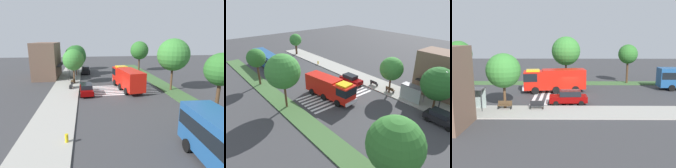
# 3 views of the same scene
# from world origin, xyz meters

# --- Properties ---
(ground_plane) EXTENTS (120.00, 120.00, 0.00)m
(ground_plane) POSITION_xyz_m (0.00, 0.00, 0.00)
(ground_plane) COLOR #38383A
(sidewalk) EXTENTS (60.00, 4.62, 0.14)m
(sidewalk) POSITION_xyz_m (0.00, 9.01, 0.07)
(sidewalk) COLOR #9E9B93
(sidewalk) RESTS_ON ground_plane
(median_strip) EXTENTS (60.00, 3.00, 0.14)m
(median_strip) POSITION_xyz_m (0.00, -8.20, 0.07)
(median_strip) COLOR #3D6033
(median_strip) RESTS_ON ground_plane
(crosswalk) EXTENTS (5.85, 12.07, 0.01)m
(crosswalk) POSITION_xyz_m (2.22, 0.00, 0.01)
(crosswalk) COLOR silver
(crosswalk) RESTS_ON ground_plane
(fire_truck) EXTENTS (9.64, 3.78, 3.49)m
(fire_truck) POSITION_xyz_m (2.63, -1.23, 1.98)
(fire_truck) COLOR red
(fire_truck) RESTS_ON ground_plane
(parked_car_west) EXTENTS (4.74, 2.26, 1.72)m
(parked_car_west) POSITION_xyz_m (0.27, 5.50, 0.88)
(parked_car_west) COLOR #720505
(parked_car_west) RESTS_ON ground_plane
(parked_car_mid) EXTENTS (4.34, 2.05, 1.80)m
(parked_car_mid) POSITION_xyz_m (17.65, 5.51, 0.92)
(parked_car_mid) COLOR black
(parked_car_mid) RESTS_ON ground_plane
(transit_bus) EXTENTS (11.43, 3.23, 3.47)m
(transit_bus) POSITION_xyz_m (-19.68, -3.02, 2.06)
(transit_bus) COLOR navy
(transit_bus) RESTS_ON ground_plane
(bus_stop_shelter) EXTENTS (3.50, 1.40, 2.46)m
(bus_stop_shelter) POSITION_xyz_m (11.60, 7.99, 1.89)
(bus_stop_shelter) COLOR #4C4C51
(bus_stop_shelter) RESTS_ON sidewalk
(bench_near_shelter) EXTENTS (1.60, 0.50, 0.90)m
(bench_near_shelter) POSITION_xyz_m (7.60, 8.02, 0.59)
(bench_near_shelter) COLOR #4C3823
(bench_near_shelter) RESTS_ON sidewalk
(bench_west_of_shelter) EXTENTS (1.60, 0.50, 0.90)m
(bench_west_of_shelter) POSITION_xyz_m (3.94, 8.02, 0.59)
(bench_west_of_shelter) COLOR black
(bench_west_of_shelter) RESTS_ON sidewalk
(street_lamp) EXTENTS (0.36, 0.36, 6.47)m
(street_lamp) POSITION_xyz_m (16.39, 7.30, 3.94)
(street_lamp) COLOR #2D2D30
(street_lamp) RESTS_ON sidewalk
(storefront_building) EXTENTS (9.40, 5.50, 7.43)m
(storefront_building) POSITION_xyz_m (14.36, 13.66, 3.71)
(storefront_building) COLOR brown
(storefront_building) RESTS_ON ground_plane
(sidewalk_tree_far_west) EXTENTS (3.30, 3.30, 5.68)m
(sidewalk_tree_far_west) POSITION_xyz_m (-24.74, 7.70, 4.11)
(sidewalk_tree_far_west) COLOR #47301E
(sidewalk_tree_far_west) RESTS_ON sidewalk
(sidewalk_tree_west) EXTENTS (3.91, 3.91, 6.31)m
(sidewalk_tree_west) POSITION_xyz_m (7.66, 7.70, 4.48)
(sidewalk_tree_west) COLOR #513823
(sidewalk_tree_west) RESTS_ON sidewalk
(sidewalk_tree_center) EXTENTS (4.74, 4.74, 6.68)m
(sidewalk_tree_center) POSITION_xyz_m (15.49, 7.70, 4.44)
(sidewalk_tree_center) COLOR #47301E
(sidewalk_tree_center) RESTS_ON sidewalk
(median_tree_far_west) EXTENTS (3.38, 3.38, 6.83)m
(median_tree_far_west) POSITION_xyz_m (-10.25, -8.20, 5.24)
(median_tree_far_west) COLOR #47301E
(median_tree_far_west) RESTS_ON median_strip
(median_tree_west) EXTENTS (5.05, 5.05, 8.21)m
(median_tree_west) POSITION_xyz_m (0.66, -8.20, 5.81)
(median_tree_west) COLOR #513823
(median_tree_west) RESTS_ON median_strip
(median_tree_center) EXTENTS (4.59, 4.59, 7.45)m
(median_tree_center) POSITION_xyz_m (19.66, -8.20, 5.28)
(median_tree_center) COLOR #47301E
(median_tree_center) RESTS_ON median_strip
(fire_hydrant) EXTENTS (0.28, 0.28, 0.70)m
(fire_hydrant) POSITION_xyz_m (-13.28, 7.20, 0.49)
(fire_hydrant) COLOR gold
(fire_hydrant) RESTS_ON sidewalk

